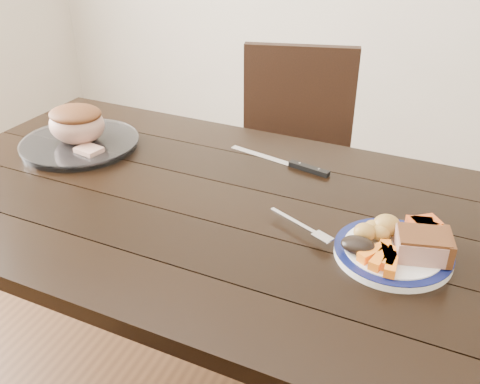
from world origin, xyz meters
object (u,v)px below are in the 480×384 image
at_px(dining_table, 214,231).
at_px(pork_slice, 422,246).
at_px(fork, 304,228).
at_px(serving_platter, 80,144).
at_px(carving_knife, 297,165).
at_px(dinner_plate, 393,253).
at_px(chair_far, 294,160).
at_px(roast_joint, 77,125).

xyz_separation_m(dining_table, pork_slice, (0.50, -0.07, 0.14)).
bearing_deg(pork_slice, fork, 177.94).
bearing_deg(serving_platter, carving_knife, 10.50).
height_order(dinner_plate, pork_slice, pork_slice).
height_order(dining_table, serving_platter, serving_platter).
relative_size(chair_far, dinner_plate, 3.80).
height_order(dinner_plate, serving_platter, serving_platter).
relative_size(dinner_plate, carving_knife, 0.78).
xyz_separation_m(serving_platter, roast_joint, (0.00, -0.00, 0.06)).
relative_size(serving_platter, pork_slice, 3.25).
xyz_separation_m(chair_far, carving_knife, (0.15, -0.49, 0.23)).
relative_size(dining_table, chair_far, 1.77).
bearing_deg(serving_platter, chair_far, 50.93).
height_order(pork_slice, roast_joint, roast_joint).
distance_m(dining_table, dinner_plate, 0.46).
relative_size(chair_far, pork_slice, 8.96).
xyz_separation_m(dining_table, serving_platter, (-0.50, 0.13, 0.10)).
bearing_deg(pork_slice, chair_far, 122.20).
height_order(pork_slice, fork, pork_slice).
bearing_deg(pork_slice, carving_knife, 138.43).
distance_m(dinner_plate, roast_joint, 0.97).
relative_size(pork_slice, fork, 0.62).
distance_m(pork_slice, fork, 0.25).
height_order(dining_table, fork, fork).
bearing_deg(dinner_plate, pork_slice, -4.76).
distance_m(dining_table, serving_platter, 0.53).
height_order(roast_joint, carving_knife, roast_joint).
bearing_deg(serving_platter, fork, -14.55).
distance_m(pork_slice, roast_joint, 1.02).
bearing_deg(carving_knife, serving_platter, -155.53).
bearing_deg(roast_joint, dining_table, -14.82).
distance_m(chair_far, carving_knife, 0.56).
relative_size(dinner_plate, roast_joint, 1.47).
relative_size(serving_platter, fork, 2.02).
bearing_deg(dining_table, carving_knife, 61.10).
height_order(chair_far, serving_platter, chair_far).
height_order(serving_platter, pork_slice, pork_slice).
distance_m(fork, roast_joint, 0.78).
bearing_deg(dinner_plate, carving_knife, 134.18).
height_order(chair_far, carving_knife, chair_far).
xyz_separation_m(dining_table, dinner_plate, (0.45, -0.07, 0.10)).
xyz_separation_m(serving_platter, fork, (0.75, -0.19, 0.01)).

